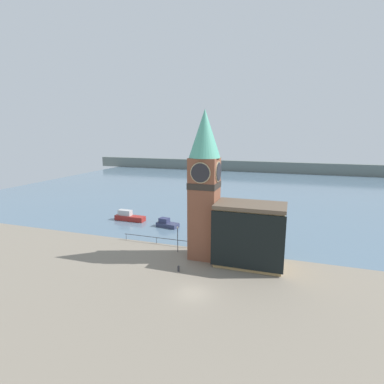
{
  "coord_description": "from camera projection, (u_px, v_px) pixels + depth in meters",
  "views": [
    {
      "loc": [
        9.94,
        -30.29,
        18.42
      ],
      "look_at": [
        -2.79,
        7.91,
        10.38
      ],
      "focal_mm": 28.0,
      "sensor_mm": 36.0,
      "label": 1
    }
  ],
  "objects": [
    {
      "name": "ground_plane",
      "position": [
        193.0,
        293.0,
        34.87
      ],
      "size": [
        160.0,
        160.0,
        0.0
      ],
      "primitive_type": "plane",
      "color": "gray"
    },
    {
      "name": "water",
      "position": [
        260.0,
        187.0,
        103.18
      ],
      "size": [
        160.0,
        120.0,
        0.0
      ],
      "color": "slate",
      "rests_on": "ground_plane"
    },
    {
      "name": "far_shoreline",
      "position": [
        269.0,
        167.0,
        139.9
      ],
      "size": [
        180.0,
        3.0,
        5.0
      ],
      "color": "slate",
      "rests_on": "water"
    },
    {
      "name": "pier_railing",
      "position": [
        156.0,
        238.0,
        50.3
      ],
      "size": [
        12.22,
        0.08,
        1.09
      ],
      "color": "#333338",
      "rests_on": "ground_plane"
    },
    {
      "name": "clock_tower",
      "position": [
        204.0,
        182.0,
        42.97
      ],
      "size": [
        4.5,
        4.5,
        21.62
      ],
      "color": "brown",
      "rests_on": "ground_plane"
    },
    {
      "name": "pier_building",
      "position": [
        249.0,
        235.0,
        41.67
      ],
      "size": [
        9.65,
        5.77,
        8.83
      ],
      "color": "tan",
      "rests_on": "ground_plane"
    },
    {
      "name": "boat_near",
      "position": [
        167.0,
        224.0,
        59.35
      ],
      "size": [
        4.62,
        2.74,
        1.71
      ],
      "rotation": [
        0.0,
        0.0,
        -0.18
      ],
      "color": "#333856",
      "rests_on": "water"
    },
    {
      "name": "boat_far",
      "position": [
        129.0,
        217.0,
        63.66
      ],
      "size": [
        6.59,
        2.02,
        2.17
      ],
      "rotation": [
        0.0,
        0.0,
        -0.02
      ],
      "color": "maroon",
      "rests_on": "water"
    },
    {
      "name": "mooring_bollard_near",
      "position": [
        179.0,
        268.0,
        40.3
      ],
      "size": [
        0.3,
        0.3,
        0.81
      ],
      "color": "#2D2D33",
      "rests_on": "ground_plane"
    },
    {
      "name": "lamp_post",
      "position": [
        178.0,
        234.0,
        46.35
      ],
      "size": [
        0.32,
        0.32,
        4.18
      ],
      "color": "black",
      "rests_on": "ground_plane"
    }
  ]
}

